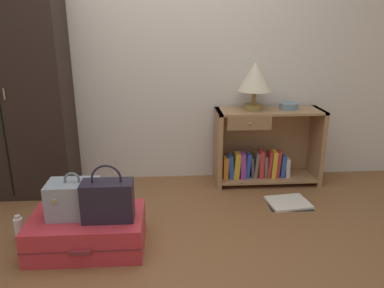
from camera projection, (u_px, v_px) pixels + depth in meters
ground_plane at (169, 264)px, 2.40m from camera, size 9.00×9.00×0.00m
back_wall at (165, 43)px, 3.42m from camera, size 6.40×0.10×2.60m
wardrobe at (9, 89)px, 3.17m from camera, size 0.96×0.47×1.88m
bookshelf at (264, 149)px, 3.55m from camera, size 0.99×0.36×0.72m
table_lamp at (255, 78)px, 3.34m from camera, size 0.30×0.30×0.43m
bowl at (289, 106)px, 3.45m from camera, size 0.17×0.17×0.06m
suitcase_large at (88, 232)px, 2.54m from camera, size 0.76×0.50×0.24m
train_case at (74, 199)px, 2.48m from camera, size 0.34×0.23×0.31m
handbag at (108, 200)px, 2.43m from camera, size 0.33×0.16×0.38m
bottle at (19, 230)px, 2.60m from camera, size 0.06×0.06×0.21m
open_book_on_floor at (288, 203)px, 3.20m from camera, size 0.37×0.32×0.02m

